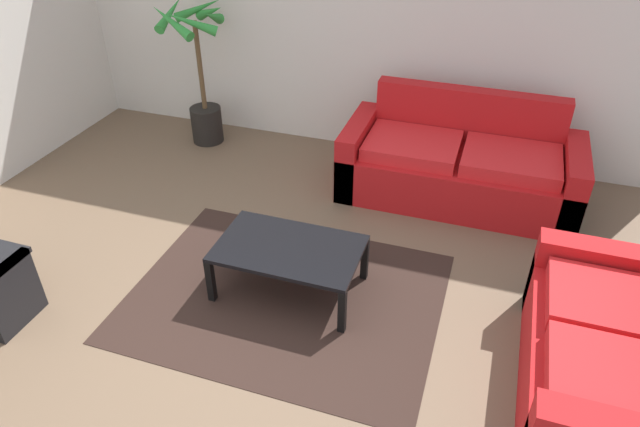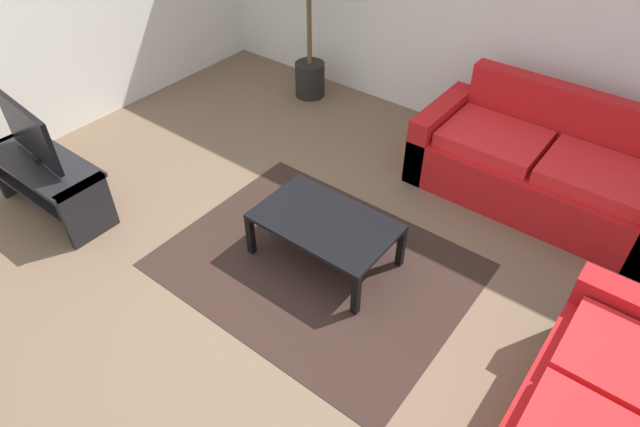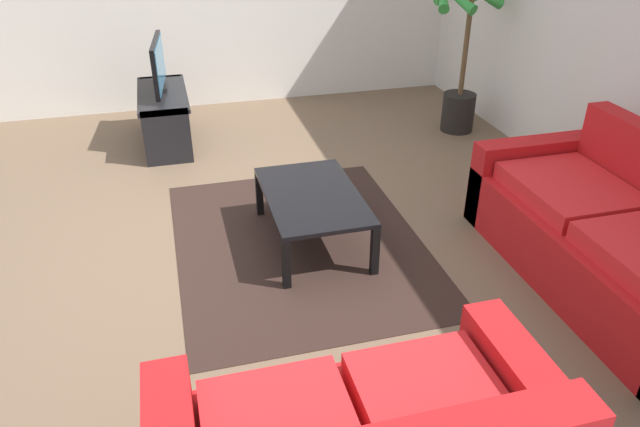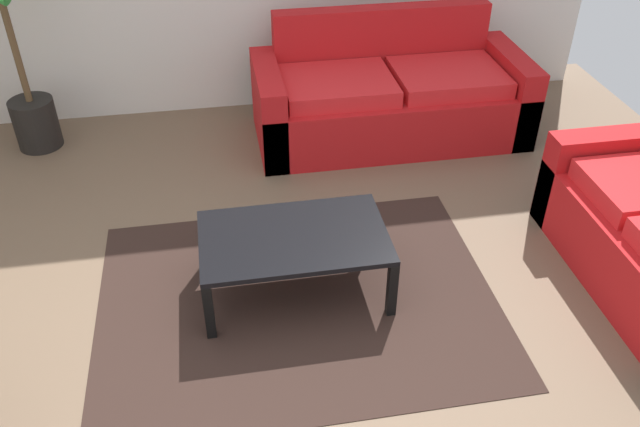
{
  "view_description": "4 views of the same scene",
  "coord_description": "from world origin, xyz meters",
  "px_view_note": "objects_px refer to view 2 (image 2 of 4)",
  "views": [
    {
      "loc": [
        1.39,
        -2.35,
        2.83
      ],
      "look_at": [
        0.31,
        0.85,
        0.53
      ],
      "focal_mm": 32.1,
      "sensor_mm": 36.0,
      "label": 1
    },
    {
      "loc": [
        1.91,
        -1.72,
        2.94
      ],
      "look_at": [
        0.23,
        0.46,
        0.58
      ],
      "focal_mm": 30.16,
      "sensor_mm": 36.0,
      "label": 2
    },
    {
      "loc": [
        3.65,
        -0.28,
        2.27
      ],
      "look_at": [
        0.54,
        0.55,
        0.44
      ],
      "focal_mm": 33.42,
      "sensor_mm": 36.0,
      "label": 3
    },
    {
      "loc": [
        -0.18,
        -2.2,
        2.56
      ],
      "look_at": [
        0.33,
        0.73,
        0.41
      ],
      "focal_mm": 37.1,
      "sensor_mm": 36.0,
      "label": 4
    }
  ],
  "objects_px": {
    "couch_main": "(541,169)",
    "tv_stand": "(47,178)",
    "tv": "(29,132)",
    "coffee_table": "(325,225)",
    "potted_palm": "(308,38)"
  },
  "relations": [
    {
      "from": "couch_main",
      "to": "tv_stand",
      "type": "bearing_deg",
      "value": -140.09
    },
    {
      "from": "couch_main",
      "to": "tv_stand",
      "type": "xyz_separation_m",
      "value": [
        -3.11,
        -2.6,
        0.02
      ]
    },
    {
      "from": "couch_main",
      "to": "tv_stand",
      "type": "relative_size",
      "value": 1.87
    },
    {
      "from": "tv",
      "to": "coffee_table",
      "type": "relative_size",
      "value": 0.78
    },
    {
      "from": "tv_stand",
      "to": "tv",
      "type": "xyz_separation_m",
      "value": [
        0.0,
        0.0,
        0.43
      ]
    },
    {
      "from": "tv_stand",
      "to": "couch_main",
      "type": "bearing_deg",
      "value": 39.91
    },
    {
      "from": "couch_main",
      "to": "tv",
      "type": "distance_m",
      "value": 4.08
    },
    {
      "from": "couch_main",
      "to": "coffee_table",
      "type": "relative_size",
      "value": 2.02
    },
    {
      "from": "tv_stand",
      "to": "tv",
      "type": "height_order",
      "value": "tv"
    },
    {
      "from": "tv_stand",
      "to": "coffee_table",
      "type": "height_order",
      "value": "tv_stand"
    },
    {
      "from": "coffee_table",
      "to": "tv",
      "type": "bearing_deg",
      "value": -156.83
    },
    {
      "from": "couch_main",
      "to": "potted_palm",
      "type": "bearing_deg",
      "value": 174.51
    },
    {
      "from": "couch_main",
      "to": "coffee_table",
      "type": "distance_m",
      "value": 1.95
    },
    {
      "from": "tv",
      "to": "potted_palm",
      "type": "height_order",
      "value": "potted_palm"
    },
    {
      "from": "tv_stand",
      "to": "potted_palm",
      "type": "xyz_separation_m",
      "value": [
        0.42,
        2.86,
        0.34
      ]
    }
  ]
}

